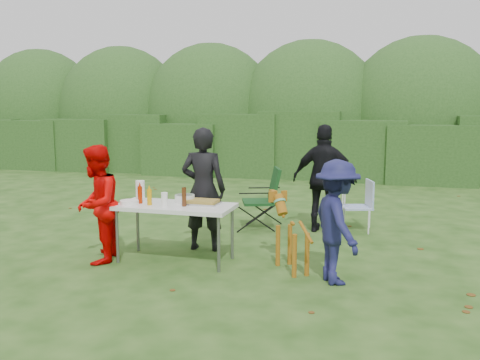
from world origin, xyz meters
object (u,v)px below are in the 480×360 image
(camping_chair, at_px, (260,198))
(ketchup_bottle, at_px, (140,195))
(person_cook, at_px, (203,189))
(lawn_chair, at_px, (356,205))
(beer_bottle, at_px, (184,197))
(person_black_puffy, at_px, (325,179))
(dog, at_px, (292,235))
(mustard_bottle, at_px, (149,197))
(person_red_jacket, at_px, (97,204))
(folding_table, at_px, (175,209))
(paper_towel_roll, at_px, (140,190))
(child, at_px, (337,222))

(camping_chair, relative_size, ketchup_bottle, 4.60)
(person_cook, xyz_separation_m, ketchup_bottle, (-0.64, -0.64, -0.00))
(person_cook, xyz_separation_m, lawn_chair, (1.98, 1.73, -0.44))
(person_cook, bearing_deg, beer_bottle, 84.50)
(person_cook, bearing_deg, person_black_puffy, -139.28)
(person_black_puffy, distance_m, dog, 2.10)
(lawn_chair, height_order, mustard_bottle, mustard_bottle)
(beer_bottle, bearing_deg, lawn_chair, 50.21)
(person_black_puffy, xyz_separation_m, dog, (-0.14, -2.06, -0.41))
(person_red_jacket, bearing_deg, lawn_chair, 115.51)
(person_cook, bearing_deg, folding_table, 70.13)
(mustard_bottle, bearing_deg, beer_bottle, 5.67)
(ketchup_bottle, bearing_deg, person_black_puffy, 44.87)
(folding_table, distance_m, paper_towel_roll, 0.63)
(ketchup_bottle, distance_m, beer_bottle, 0.62)
(folding_table, xyz_separation_m, ketchup_bottle, (-0.47, -0.03, 0.16))
(lawn_chair, bearing_deg, camping_chair, -5.12)
(person_red_jacket, height_order, camping_chair, person_red_jacket)
(lawn_chair, bearing_deg, mustard_bottle, 27.62)
(person_black_puffy, relative_size, camping_chair, 1.69)
(folding_table, distance_m, person_black_puffy, 2.67)
(paper_towel_roll, bearing_deg, folding_table, -17.83)
(ketchup_bottle, bearing_deg, person_red_jacket, -150.04)
(camping_chair, distance_m, beer_bottle, 2.15)
(folding_table, height_order, camping_chair, camping_chair)
(paper_towel_roll, bearing_deg, person_black_puffy, 40.32)
(child, bearing_deg, lawn_chair, -29.58)
(camping_chair, distance_m, ketchup_bottle, 2.34)
(person_cook, height_order, lawn_chair, person_cook)
(person_black_puffy, height_order, child, person_black_puffy)
(dog, xyz_separation_m, lawn_chair, (0.63, 2.31, -0.03))
(ketchup_bottle, bearing_deg, beer_bottle, -2.65)
(person_red_jacket, distance_m, child, 3.01)
(dog, bearing_deg, beer_bottle, 57.79)
(child, relative_size, camping_chair, 1.39)
(camping_chair, relative_size, lawn_chair, 1.23)
(folding_table, relative_size, dog, 1.60)
(person_red_jacket, xyz_separation_m, dog, (2.46, 0.33, -0.31))
(dog, distance_m, ketchup_bottle, 2.03)
(folding_table, xyz_separation_m, beer_bottle, (0.15, -0.06, 0.17))
(person_red_jacket, relative_size, paper_towel_roll, 5.79)
(person_cook, distance_m, person_black_puffy, 2.10)
(ketchup_bottle, relative_size, paper_towel_roll, 0.85)
(folding_table, xyz_separation_m, lawn_chair, (2.15, 2.33, -0.27))
(beer_bottle, bearing_deg, child, -5.59)
(camping_chair, height_order, beer_bottle, camping_chair)
(mustard_bottle, xyz_separation_m, ketchup_bottle, (-0.17, 0.07, 0.01))
(person_red_jacket, xyz_separation_m, person_black_puffy, (2.60, 2.39, 0.10))
(camping_chair, distance_m, mustard_bottle, 2.34)
(child, bearing_deg, dog, 35.73)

